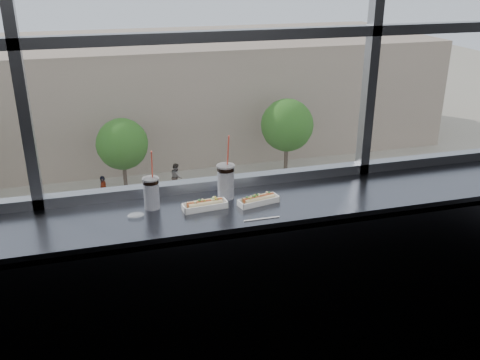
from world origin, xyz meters
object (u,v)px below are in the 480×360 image
object	(u,v)px
hotdog_tray_left	(205,205)
wrapper	(136,215)
pedestrian_c	(176,174)
car_near_e	(429,244)
car_near_c	(174,282)
pedestrian_b	(103,187)
hotdog_tray_right	(259,200)
car_far_c	(310,186)
soda_cup_right	(226,180)
tree_center	(122,144)
tree_right	(287,125)
soda_cup_left	(151,192)
car_far_b	(162,199)
car_near_d	(260,270)
loose_straw	(262,219)

from	to	relation	value
hotdog_tray_left	wrapper	world-z (taller)	hotdog_tray_left
wrapper	pedestrian_c	distance (m)	30.49
car_near_e	car_near_c	world-z (taller)	car_near_c
pedestrian_b	hotdog_tray_right	bearing A→B (deg)	1.53
hotdog_tray_left	car_far_c	world-z (taller)	hotdog_tray_left
hotdog_tray_left	hotdog_tray_right	xyz separation A→B (m)	(0.31, -0.02, -0.00)
soda_cup_right	tree_center	world-z (taller)	soda_cup_right
hotdog_tray_left	tree_center	world-z (taller)	hotdog_tray_left
car_far_c	tree_right	size ratio (longest dim) A/B	1.07
car_near_e	soda_cup_left	bearing A→B (deg)	138.72
pedestrian_b	car_far_b	bearing A→B (deg)	46.93
tree_right	hotdog_tray_left	bearing A→B (deg)	-111.88
wrapper	car_near_e	distance (m)	24.47
soda_cup_left	wrapper	world-z (taller)	soda_cup_left
hotdog_tray_left	car_near_e	bearing A→B (deg)	44.00
car_near_d	pedestrian_c	world-z (taller)	pedestrian_c
hotdog_tray_left	car_near_c	world-z (taller)	hotdog_tray_left
car_far_c	pedestrian_c	size ratio (longest dim) A/B	2.69
tree_center	wrapper	bearing A→B (deg)	-92.65
loose_straw	tree_center	world-z (taller)	loose_straw
car_near_e	pedestrian_b	size ratio (longest dim) A/B	2.56
car_near_d	pedestrian_b	size ratio (longest dim) A/B	2.59
soda_cup_left	soda_cup_right	size ratio (longest dim) A/B	0.89
soda_cup_right	pedestrian_b	bearing A→B (deg)	91.21
car_far_b	tree_right	xyz separation A→B (m)	(8.72, 4.00, 2.39)
loose_straw	hotdog_tray_right	bearing A→B (deg)	77.55
soda_cup_right	tree_right	bearing A→B (deg)	68.31
soda_cup_left	wrapper	distance (m)	0.16
hotdog_tray_right	pedestrian_c	world-z (taller)	hotdog_tray_right
hotdog_tray_left	pedestrian_b	xyz separation A→B (m)	(-0.42, 27.13, -11.01)
car_far_c	pedestrian_c	world-z (taller)	pedestrian_c
car_far_b	car_far_c	size ratio (longest dim) A/B	1.22
soda_cup_left	car_near_c	size ratio (longest dim) A/B	0.06
wrapper	hotdog_tray_left	bearing A→B (deg)	0.07
loose_straw	wrapper	bearing A→B (deg)	162.02
car_near_d	wrapper	bearing A→B (deg)	152.89
hotdog_tray_left	pedestrian_b	bearing A→B (deg)	85.81
pedestrian_c	loose_straw	bearing A→B (deg)	172.40
hotdog_tray_left	pedestrian_b	distance (m)	29.28
wrapper	pedestrian_b	world-z (taller)	wrapper
hotdog_tray_right	car_near_c	size ratio (longest dim) A/B	0.04
wrapper	pedestrian_c	world-z (taller)	wrapper
wrapper	hotdog_tray_right	bearing A→B (deg)	-1.36
hotdog_tray_left	car_near_e	xyz separation A→B (m)	(14.11, 16.28, -11.15)
wrapper	car_near_e	bearing A→B (deg)	48.32
loose_straw	pedestrian_c	world-z (taller)	loose_straw
soda_cup_right	car_near_c	size ratio (longest dim) A/B	0.07
loose_straw	car_near_c	bearing A→B (deg)	84.42
loose_straw	car_far_c	size ratio (longest dim) A/B	0.04
car_near_c	soda_cup_right	bearing A→B (deg)	169.86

